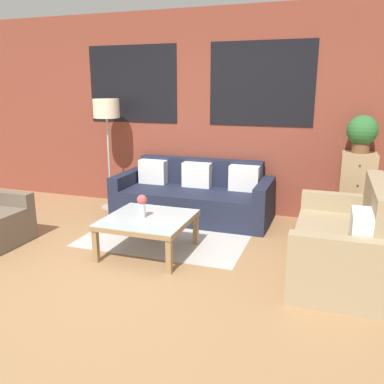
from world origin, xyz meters
TOP-DOWN VIEW (x-y plane):
  - ground_plane at (0.00, 0.00)m, footprint 16.00×16.00m
  - wall_back_brick at (0.00, 2.44)m, footprint 8.40×0.09m
  - rug at (0.10, 1.20)m, footprint 1.94×1.48m
  - couch_dark at (0.15, 1.95)m, footprint 2.12×0.88m
  - settee_vintage at (2.08, 0.73)m, footprint 0.80×1.58m
  - coffee_table at (0.10, 0.60)m, footprint 0.89×0.89m
  - floor_lamp at (-1.18, 2.00)m, footprint 0.37×0.37m
  - drawer_cabinet at (2.24, 2.17)m, footprint 0.41×0.40m
  - potted_plant at (2.24, 2.17)m, footprint 0.37×0.37m
  - flower_vase at (0.04, 0.58)m, footprint 0.11×0.11m

SIDE VIEW (x-z plane):
  - ground_plane at x=0.00m, z-range 0.00..0.00m
  - rug at x=0.10m, z-range 0.00..0.00m
  - couch_dark at x=0.15m, z-range -0.11..0.67m
  - settee_vintage at x=2.08m, z-range -0.15..0.77m
  - coffee_table at x=0.10m, z-range 0.14..0.55m
  - drawer_cabinet at x=2.24m, z-range 0.00..0.98m
  - flower_vase at x=0.04m, z-range 0.43..0.68m
  - potted_plant at x=2.24m, z-range 1.00..1.46m
  - floor_lamp at x=-1.18m, z-range 0.59..2.19m
  - wall_back_brick at x=0.00m, z-range 0.01..2.81m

